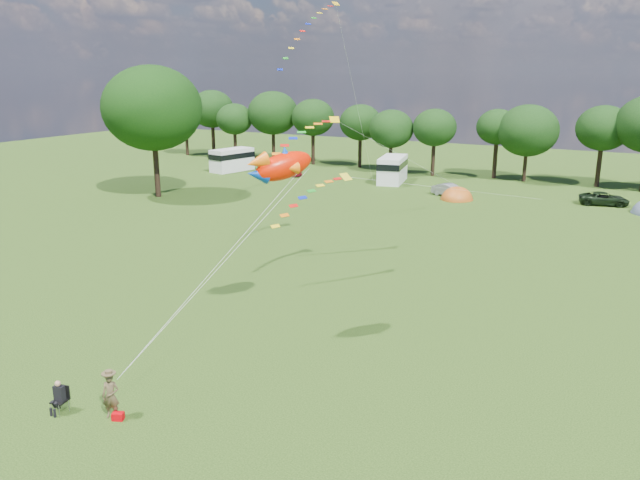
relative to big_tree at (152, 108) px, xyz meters
The scene contains 16 objects.
ground_plane 42.02m from the big_tree, 43.03° to the right, with size 180.00×180.00×0.00m, color black.
tree_line 44.52m from the big_tree, 37.40° to the left, with size 102.98×10.98×10.27m.
big_tree is the anchor object (origin of this frame).
car_a 20.09m from the big_tree, 73.35° to the left, with size 1.42×3.62×1.21m, color #B31738.
car_b 31.53m from the big_tree, 28.37° to the left, with size 1.38×3.70×1.30m, color gray.
car_d 45.55m from the big_tree, 22.92° to the left, with size 2.11×4.65×1.27m, color black.
campervan_a 19.35m from the big_tree, 100.76° to the left, with size 3.60×6.25×2.88m.
campervan_b 27.74m from the big_tree, 46.97° to the left, with size 3.82×6.55×3.01m.
tent_orange 32.13m from the big_tree, 25.48° to the left, with size 3.30×3.61×2.58m.
kite_flyer 44.47m from the big_tree, 49.73° to the right, with size 0.66×0.43×1.81m, color brown.
camp_chair 43.73m from the big_tree, 52.35° to the right, with size 0.61×0.61×1.33m.
kite_bag 44.85m from the big_tree, 49.43° to the right, with size 0.42×0.28×0.30m, color #CC0009.
fish_kite 38.21m from the big_tree, 38.53° to the right, with size 2.67×3.42×1.87m.
streamer_kite_a 19.52m from the big_tree, ahead, with size 3.25×5.58×5.75m.
streamer_kite_b 25.95m from the big_tree, 24.26° to the right, with size 4.38×4.73×3.83m.
streamer_kite_c 31.40m from the big_tree, 29.17° to the right, with size 3.10×5.05×2.83m.
Camera 1 is at (15.23, -20.14, 12.75)m, focal length 35.00 mm.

